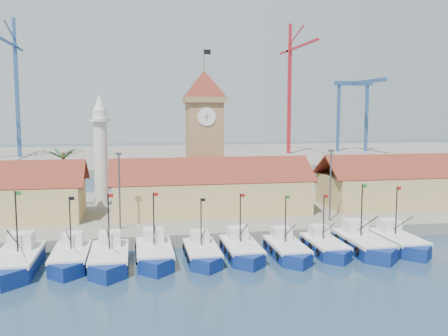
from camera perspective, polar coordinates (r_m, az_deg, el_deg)
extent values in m
plane|color=navy|center=(50.11, 2.09, -11.24)|extent=(400.00, 400.00, 0.00)
cube|color=gray|center=(72.81, -2.01, -5.01)|extent=(140.00, 32.00, 1.50)
cube|color=gray|center=(157.58, -6.59, 1.25)|extent=(240.00, 80.00, 2.00)
cube|color=navy|center=(52.70, -22.56, -10.22)|extent=(3.84, 8.69, 1.98)
cube|color=navy|center=(48.65, -23.65, -11.66)|extent=(3.84, 3.84, 1.98)
cube|color=silver|center=(52.43, -22.61, -9.19)|extent=(3.92, 8.94, 0.38)
cube|color=silver|center=(54.27, -22.16, -7.69)|extent=(2.31, 2.42, 1.54)
cylinder|color=black|center=(52.24, -22.63, -5.78)|extent=(0.15, 0.15, 6.15)
cube|color=#197226|center=(51.67, -22.47, -2.68)|extent=(0.55, 0.02, 0.38)
cube|color=navy|center=(52.78, -17.10, -10.05)|extent=(3.42, 7.75, 1.76)
cube|color=navy|center=(49.10, -17.63, -11.33)|extent=(3.42, 3.42, 1.76)
cube|color=silver|center=(52.54, -17.13, -9.13)|extent=(3.49, 7.96, 0.34)
cube|color=silver|center=(54.20, -16.92, -7.79)|extent=(2.05, 2.15, 1.37)
cylinder|color=black|center=(52.35, -17.17, -6.10)|extent=(0.14, 0.14, 5.48)
cube|color=black|center=(51.84, -17.00, -3.35)|extent=(0.49, 0.02, 0.34)
cube|color=navy|center=(51.42, -12.96, -10.34)|extent=(3.61, 8.16, 1.85)
cube|color=navy|center=(47.53, -13.18, -11.75)|extent=(3.61, 3.61, 1.85)
cube|color=silver|center=(51.16, -12.99, -9.35)|extent=(3.68, 8.39, 0.36)
cube|color=silver|center=(52.92, -12.91, -7.89)|extent=(2.16, 2.27, 1.44)
cylinder|color=black|center=(50.96, -13.05, -6.06)|extent=(0.14, 0.14, 5.77)
cube|color=#A5140F|center=(50.44, -12.83, -3.09)|extent=(0.52, 0.02, 0.36)
cube|color=navy|center=(52.23, -7.95, -9.98)|extent=(3.52, 7.97, 1.81)
cube|color=navy|center=(48.42, -7.74, -11.31)|extent=(3.52, 3.52, 1.81)
cube|color=silver|center=(51.98, -7.96, -9.02)|extent=(3.59, 8.19, 0.35)
cube|color=silver|center=(53.70, -8.07, -7.63)|extent=(2.11, 2.21, 1.41)
cylinder|color=black|center=(51.79, -8.04, -5.87)|extent=(0.14, 0.14, 5.64)
cube|color=#A5140F|center=(51.31, -7.80, -3.01)|extent=(0.50, 0.02, 0.35)
cube|color=navy|center=(52.27, -2.55, -9.97)|extent=(3.19, 7.23, 1.64)
cube|color=navy|center=(48.85, -1.96, -11.15)|extent=(3.19, 3.19, 1.64)
cube|color=silver|center=(52.04, -2.55, -9.10)|extent=(3.26, 7.43, 0.32)
cube|color=silver|center=(53.58, -2.83, -7.83)|extent=(1.92, 2.01, 1.28)
cylinder|color=black|center=(51.86, -2.64, -6.24)|extent=(0.13, 0.13, 5.11)
cube|color=black|center=(51.42, -2.40, -3.65)|extent=(0.46, 0.02, 0.32)
cube|color=navy|center=(53.30, 1.97, -9.61)|extent=(3.33, 7.54, 1.71)
cube|color=navy|center=(49.78, 2.92, -10.79)|extent=(3.33, 3.33, 1.71)
cube|color=silver|center=(53.07, 1.97, -8.72)|extent=(3.40, 7.75, 0.33)
cube|color=silver|center=(54.66, 1.55, -7.45)|extent=(2.00, 2.10, 1.33)
cylinder|color=black|center=(52.89, 1.87, -5.80)|extent=(0.13, 0.13, 5.33)
cube|color=#A5140F|center=(52.47, 2.14, -3.15)|extent=(0.48, 0.02, 0.33)
cube|color=navy|center=(53.82, 7.14, -9.52)|extent=(3.23, 7.30, 1.66)
cube|color=navy|center=(50.50, 8.40, -10.62)|extent=(3.23, 3.23, 1.66)
cube|color=silver|center=(53.60, 7.15, -8.66)|extent=(3.29, 7.51, 0.32)
cube|color=silver|center=(55.10, 6.58, -7.44)|extent=(1.94, 2.03, 1.29)
cylinder|color=black|center=(53.42, 7.04, -5.86)|extent=(0.13, 0.13, 5.16)
cube|color=#197226|center=(53.03, 7.31, -3.32)|extent=(0.46, 0.02, 0.32)
cube|color=navy|center=(55.82, 11.41, -9.02)|extent=(3.15, 7.13, 1.62)
cube|color=navy|center=(52.65, 12.87, -10.01)|extent=(3.15, 3.15, 1.62)
cube|color=silver|center=(55.61, 11.43, -8.22)|extent=(3.22, 7.33, 0.32)
cube|color=silver|center=(57.04, 10.78, -7.09)|extent=(1.89, 1.98, 1.26)
cylinder|color=black|center=(55.44, 11.31, -5.58)|extent=(0.13, 0.13, 5.04)
cube|color=#A5140F|center=(55.08, 11.59, -3.19)|extent=(0.45, 0.02, 0.32)
cube|color=navy|center=(57.25, 15.57, -8.66)|extent=(3.69, 8.34, 1.90)
cube|color=navy|center=(53.68, 17.54, -9.75)|extent=(3.69, 3.69, 1.90)
cube|color=silver|center=(57.01, 15.60, -7.74)|extent=(3.76, 8.57, 0.37)
cube|color=silver|center=(58.64, 14.73, -6.47)|extent=(2.21, 2.32, 1.47)
cylinder|color=black|center=(56.84, 15.46, -4.74)|extent=(0.15, 0.15, 5.90)
cube|color=#197226|center=(56.50, 15.78, -1.99)|extent=(0.53, 0.02, 0.37)
cube|color=navy|center=(59.44, 19.19, -8.26)|extent=(3.47, 7.86, 1.79)
cube|color=navy|center=(56.18, 21.19, -9.19)|extent=(3.47, 3.47, 1.79)
cube|color=silver|center=(59.22, 19.22, -7.42)|extent=(3.54, 8.08, 0.35)
cube|color=silver|center=(60.71, 18.33, -6.28)|extent=(2.08, 2.18, 1.39)
cylinder|color=black|center=(59.06, 19.08, -4.69)|extent=(0.14, 0.14, 5.56)
cube|color=#A5140F|center=(58.75, 19.39, -2.21)|extent=(0.50, 0.02, 0.35)
cube|color=tan|center=(68.37, -1.53, -3.20)|extent=(26.00, 10.00, 4.50)
cube|color=maroon|center=(65.39, -1.20, -0.33)|extent=(27.04, 5.13, 3.21)
cube|color=maroon|center=(70.29, -1.85, 0.15)|extent=(27.04, 5.13, 3.21)
cube|color=tan|center=(79.76, 21.84, -2.28)|extent=(30.00, 10.00, 4.50)
cube|color=maroon|center=(77.22, 22.94, 0.21)|extent=(31.20, 5.13, 3.21)
cube|color=maroon|center=(81.42, 21.02, 0.59)|extent=(31.20, 5.13, 3.21)
cube|color=#9E8251|center=(73.59, -2.26, 1.61)|extent=(5.00, 5.00, 15.00)
cube|color=#9E8251|center=(73.35, -2.29, 7.77)|extent=(5.80, 5.80, 0.80)
pyramid|color=maroon|center=(73.43, -2.30, 9.56)|extent=(5.80, 5.80, 4.00)
cylinder|color=white|center=(70.81, -1.99, 5.87)|extent=(2.60, 0.15, 2.60)
cube|color=black|center=(70.73, -1.98, 5.87)|extent=(0.08, 0.02, 1.00)
cube|color=black|center=(70.73, -1.98, 5.87)|extent=(0.80, 0.02, 0.08)
cylinder|color=#3F3F44|center=(73.70, -2.31, 12.28)|extent=(0.10, 0.10, 3.00)
cube|color=black|center=(73.90, -1.92, 13.12)|extent=(1.00, 0.03, 0.70)
cylinder|color=silver|center=(75.04, -13.90, 1.13)|extent=(2.00, 2.00, 14.00)
cylinder|color=silver|center=(74.74, -14.01, 5.33)|extent=(3.00, 3.00, 0.40)
cone|color=silver|center=(74.74, -14.07, 7.32)|extent=(1.80, 1.80, 2.40)
cylinder|color=brown|center=(73.87, -17.80, -1.41)|extent=(0.44, 0.44, 8.00)
cube|color=#1B501B|center=(73.30, -16.82, 1.55)|extent=(2.80, 0.35, 1.18)
cube|color=#1B501B|center=(74.58, -17.25, 1.61)|extent=(1.71, 2.60, 1.18)
cube|color=#1B501B|center=(74.76, -18.32, 1.59)|extent=(1.71, 2.60, 1.18)
cube|color=#1B501B|center=(73.66, -18.98, 1.50)|extent=(2.80, 0.35, 1.18)
cube|color=#1B501B|center=(72.36, -18.58, 1.43)|extent=(1.71, 2.60, 1.18)
cube|color=#1B501B|center=(72.18, -17.48, 1.45)|extent=(1.71, 2.60, 1.18)
cylinder|color=#3F3F44|center=(59.34, -11.86, -2.63)|extent=(0.20, 0.20, 9.00)
cube|color=#3F3F44|center=(58.81, -11.96, 1.61)|extent=(0.70, 0.25, 0.25)
cylinder|color=#3F3F44|center=(64.13, 12.06, -1.96)|extent=(0.20, 0.20, 9.00)
cube|color=#3F3F44|center=(63.64, 12.16, 1.97)|extent=(0.70, 0.25, 0.25)
cube|color=#2D528A|center=(158.06, -22.55, 7.15)|extent=(1.00, 1.00, 32.89)
cube|color=#2D528A|center=(149.62, -23.62, 13.11)|extent=(0.60, 24.50, 0.60)
cube|color=#2D528A|center=(163.98, -22.42, 12.53)|extent=(0.60, 10.00, 0.60)
cube|color=#2D528A|center=(159.71, -22.87, 14.32)|extent=(0.80, 0.80, 7.00)
cube|color=#B51B24|center=(159.25, 7.46, 7.63)|extent=(1.00, 1.00, 33.21)
cube|color=#B51B24|center=(150.32, 8.83, 13.65)|extent=(0.60, 26.60, 0.60)
cube|color=#B51B24|center=(165.08, 7.00, 13.03)|extent=(0.60, 10.00, 0.60)
cube|color=#B51B24|center=(160.94, 7.57, 14.81)|extent=(0.80, 0.80, 7.00)
cube|color=#2D528A|center=(170.48, 12.94, 5.56)|extent=(0.90, 0.90, 22.00)
cube|color=#2D528A|center=(174.68, 15.96, 5.50)|extent=(0.90, 0.90, 22.00)
cube|color=#2D528A|center=(172.75, 14.58, 9.35)|extent=(13.00, 1.40, 1.40)
cube|color=#2D528A|center=(163.75, 16.07, 9.47)|extent=(1.40, 22.00, 1.00)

